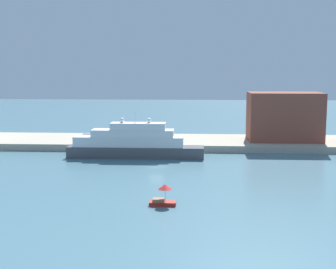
{
  "coord_description": "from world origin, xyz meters",
  "views": [
    {
      "loc": [
        7.4,
        -87.34,
        18.68
      ],
      "look_at": [
        1.9,
        6.0,
        5.51
      ],
      "focal_mm": 49.54,
      "sensor_mm": 36.0,
      "label": 1
    }
  ],
  "objects_px": {
    "small_motorboat": "(163,196)",
    "harbor_building": "(284,117)",
    "person_figure": "(109,139)",
    "mooring_bollard": "(155,143)",
    "large_yacht": "(133,144)",
    "parked_car": "(88,137)"
  },
  "relations": [
    {
      "from": "harbor_building",
      "to": "mooring_bollard",
      "type": "xyz_separation_m",
      "value": [
        -30.7,
        -7.89,
        -5.42
      ]
    },
    {
      "from": "harbor_building",
      "to": "person_figure",
      "type": "distance_m",
      "value": 42.52
    },
    {
      "from": "small_motorboat",
      "to": "parked_car",
      "type": "height_order",
      "value": "small_motorboat"
    },
    {
      "from": "person_figure",
      "to": "large_yacht",
      "type": "bearing_deg",
      "value": -55.55
    },
    {
      "from": "parked_car",
      "to": "large_yacht",
      "type": "bearing_deg",
      "value": -47.92
    },
    {
      "from": "parked_car",
      "to": "mooring_bollard",
      "type": "distance_m",
      "value": 18.29
    },
    {
      "from": "harbor_building",
      "to": "person_figure",
      "type": "relative_size",
      "value": 10.32
    },
    {
      "from": "parked_car",
      "to": "mooring_bollard",
      "type": "relative_size",
      "value": 5.49
    },
    {
      "from": "person_figure",
      "to": "mooring_bollard",
      "type": "height_order",
      "value": "person_figure"
    },
    {
      "from": "large_yacht",
      "to": "mooring_bollard",
      "type": "distance_m",
      "value": 8.78
    },
    {
      "from": "harbor_building",
      "to": "person_figure",
      "type": "height_order",
      "value": "harbor_building"
    },
    {
      "from": "small_motorboat",
      "to": "harbor_building",
      "type": "xyz_separation_m",
      "value": [
        25.83,
        50.6,
        6.09
      ]
    },
    {
      "from": "large_yacht",
      "to": "parked_car",
      "type": "distance_m",
      "value": 19.55
    },
    {
      "from": "harbor_building",
      "to": "parked_car",
      "type": "relative_size",
      "value": 4.04
    },
    {
      "from": "small_motorboat",
      "to": "person_figure",
      "type": "bearing_deg",
      "value": 109.45
    },
    {
      "from": "harbor_building",
      "to": "person_figure",
      "type": "xyz_separation_m",
      "value": [
        -41.92,
        -5.03,
        -5.04
      ]
    },
    {
      "from": "large_yacht",
      "to": "person_figure",
      "type": "relative_size",
      "value": 17.39
    },
    {
      "from": "harbor_building",
      "to": "parked_car",
      "type": "height_order",
      "value": "harbor_building"
    },
    {
      "from": "mooring_bollard",
      "to": "person_figure",
      "type": "bearing_deg",
      "value": 165.71
    },
    {
      "from": "person_figure",
      "to": "mooring_bollard",
      "type": "bearing_deg",
      "value": -14.29
    },
    {
      "from": "person_figure",
      "to": "mooring_bollard",
      "type": "relative_size",
      "value": 2.15
    },
    {
      "from": "large_yacht",
      "to": "harbor_building",
      "type": "height_order",
      "value": "harbor_building"
    }
  ]
}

